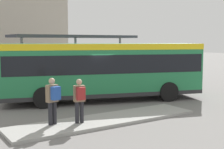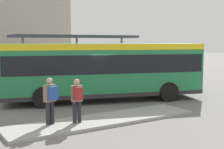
{
  "view_description": "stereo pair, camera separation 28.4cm",
  "coord_description": "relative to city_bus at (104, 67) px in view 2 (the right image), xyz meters",
  "views": [
    {
      "loc": [
        -8.53,
        -13.88,
        3.13
      ],
      "look_at": [
        0.51,
        0.0,
        1.35
      ],
      "focal_mm": 50.0,
      "sensor_mm": 36.0,
      "label": 1
    },
    {
      "loc": [
        -8.29,
        -14.03,
        3.13
      ],
      "look_at": [
        0.51,
        0.0,
        1.35
      ],
      "focal_mm": 50.0,
      "sensor_mm": 36.0,
      "label": 2
    }
  ],
  "objects": [
    {
      "name": "curb_island",
      "position": [
        -2.23,
        -3.77,
        -1.7
      ],
      "size": [
        7.75,
        1.8,
        0.12
      ],
      "color": "#9E9E99",
      "rests_on": "ground_plane"
    },
    {
      "name": "bicycle_blue",
      "position": [
        8.4,
        3.89,
        -1.42
      ],
      "size": [
        0.48,
        1.53,
        0.67
      ],
      "rotation": [
        0.0,
        0.0,
        -1.74
      ],
      "color": "black",
      "rests_on": "ground_plane"
    },
    {
      "name": "pedestrian_companion",
      "position": [
        -4.3,
        -3.48,
        -0.66
      ],
      "size": [
        0.46,
        0.51,
        1.7
      ],
      "rotation": [
        0.0,
        0.0,
        1.84
      ],
      "color": "#232328",
      "rests_on": "curb_island"
    },
    {
      "name": "ground_plane",
      "position": [
        -0.01,
        0.0,
        -1.76
      ],
      "size": [
        120.0,
        120.0,
        0.0
      ],
      "primitive_type": "plane",
      "color": "slate"
    },
    {
      "name": "city_bus",
      "position": [
        0.0,
        0.0,
        0.0
      ],
      "size": [
        10.53,
        5.44,
        3.0
      ],
      "rotation": [
        0.0,
        0.0,
        -0.31
      ],
      "color": "#237A47",
      "rests_on": "ground_plane"
    },
    {
      "name": "bicycle_white",
      "position": [
        8.38,
        4.61,
        -1.4
      ],
      "size": [
        0.48,
        1.67,
        0.72
      ],
      "rotation": [
        0.0,
        0.0,
        1.44
      ],
      "color": "black",
      "rests_on": "ground_plane"
    },
    {
      "name": "bicycle_green",
      "position": [
        8.39,
        3.18,
        -1.37
      ],
      "size": [
        0.48,
        1.77,
        0.77
      ],
      "rotation": [
        0.0,
        0.0,
        1.72
      ],
      "color": "black",
      "rests_on": "ground_plane"
    },
    {
      "name": "station_shelter",
      "position": [
        1.14,
        5.61,
        1.58
      ],
      "size": [
        8.8,
        2.61,
        3.54
      ],
      "color": "#383D47",
      "rests_on": "ground_plane"
    },
    {
      "name": "pedestrian_waiting",
      "position": [
        -3.4,
        -3.81,
        -0.7
      ],
      "size": [
        0.43,
        0.47,
        1.63
      ],
      "rotation": [
        0.0,
        0.0,
        1.39
      ],
      "color": "#232328",
      "rests_on": "curb_island"
    }
  ]
}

